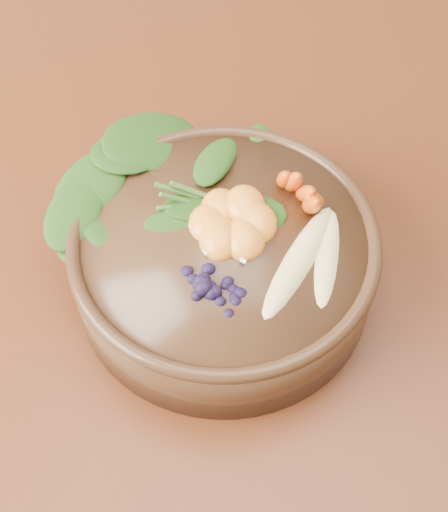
{
  "coord_description": "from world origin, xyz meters",
  "views": [
    {
      "loc": [
        -0.28,
        -0.46,
        1.33
      ],
      "look_at": [
        -0.25,
        -0.08,
        0.8
      ],
      "focal_mm": 50.0,
      "sensor_mm": 36.0,
      "label": 1
    }
  ],
  "objects_px": {
    "banana_halves": "(314,250)",
    "blueberry_pile": "(204,278)",
    "mandarin_cluster": "(232,213)",
    "kale_heap": "(200,164)",
    "dining_table": "(439,257)",
    "stoneware_bowl": "(224,262)",
    "carrot_cluster": "(305,163)"
  },
  "relations": [
    {
      "from": "stoneware_bowl",
      "to": "carrot_cluster",
      "type": "bearing_deg",
      "value": 33.36
    },
    {
      "from": "kale_heap",
      "to": "carrot_cluster",
      "type": "bearing_deg",
      "value": -12.43
    },
    {
      "from": "kale_heap",
      "to": "mandarin_cluster",
      "type": "height_order",
      "value": "kale_heap"
    },
    {
      "from": "banana_halves",
      "to": "blueberry_pile",
      "type": "distance_m",
      "value": 0.1
    },
    {
      "from": "kale_heap",
      "to": "blueberry_pile",
      "type": "distance_m",
      "value": 0.12
    },
    {
      "from": "banana_halves",
      "to": "stoneware_bowl",
      "type": "bearing_deg",
      "value": -177.26
    },
    {
      "from": "carrot_cluster",
      "to": "banana_halves",
      "type": "xyz_separation_m",
      "value": [
        0.0,
        -0.08,
        -0.02
      ]
    },
    {
      "from": "stoneware_bowl",
      "to": "kale_heap",
      "type": "relative_size",
      "value": 1.53
    },
    {
      "from": "kale_heap",
      "to": "blueberry_pile",
      "type": "relative_size",
      "value": 1.42
    },
    {
      "from": "banana_halves",
      "to": "dining_table",
      "type": "bearing_deg",
      "value": 54.33
    },
    {
      "from": "kale_heap",
      "to": "dining_table",
      "type": "bearing_deg",
      "value": 2.49
    },
    {
      "from": "kale_heap",
      "to": "blueberry_pile",
      "type": "xyz_separation_m",
      "value": [
        -0.0,
        -0.12,
        -0.0
      ]
    },
    {
      "from": "dining_table",
      "to": "kale_heap",
      "type": "bearing_deg",
      "value": -177.51
    },
    {
      "from": "kale_heap",
      "to": "stoneware_bowl",
      "type": "bearing_deg",
      "value": -76.08
    },
    {
      "from": "stoneware_bowl",
      "to": "blueberry_pile",
      "type": "height_order",
      "value": "blueberry_pile"
    },
    {
      "from": "dining_table",
      "to": "kale_heap",
      "type": "xyz_separation_m",
      "value": [
        -0.27,
        -0.01,
        0.19
      ]
    },
    {
      "from": "kale_heap",
      "to": "banana_halves",
      "type": "bearing_deg",
      "value": -46.49
    },
    {
      "from": "blueberry_pile",
      "to": "banana_halves",
      "type": "bearing_deg",
      "value": 15.54
    },
    {
      "from": "dining_table",
      "to": "stoneware_bowl",
      "type": "xyz_separation_m",
      "value": [
        -0.25,
        -0.08,
        0.13
      ]
    },
    {
      "from": "mandarin_cluster",
      "to": "blueberry_pile",
      "type": "bearing_deg",
      "value": -112.21
    },
    {
      "from": "stoneware_bowl",
      "to": "banana_halves",
      "type": "bearing_deg",
      "value": -20.2
    },
    {
      "from": "carrot_cluster",
      "to": "blueberry_pile",
      "type": "relative_size",
      "value": 0.6
    },
    {
      "from": "dining_table",
      "to": "mandarin_cluster",
      "type": "distance_m",
      "value": 0.31
    },
    {
      "from": "dining_table",
      "to": "stoneware_bowl",
      "type": "bearing_deg",
      "value": -162.21
    },
    {
      "from": "dining_table",
      "to": "blueberry_pile",
      "type": "distance_m",
      "value": 0.36
    },
    {
      "from": "banana_halves",
      "to": "mandarin_cluster",
      "type": "bearing_deg",
      "value": 170.25
    },
    {
      "from": "mandarin_cluster",
      "to": "blueberry_pile",
      "type": "distance_m",
      "value": 0.07
    },
    {
      "from": "blueberry_pile",
      "to": "kale_heap",
      "type": "bearing_deg",
      "value": 88.86
    },
    {
      "from": "dining_table",
      "to": "stoneware_bowl",
      "type": "height_order",
      "value": "stoneware_bowl"
    },
    {
      "from": "dining_table",
      "to": "carrot_cluster",
      "type": "bearing_deg",
      "value": -169.82
    },
    {
      "from": "dining_table",
      "to": "mandarin_cluster",
      "type": "xyz_separation_m",
      "value": [
        -0.25,
        -0.07,
        0.18
      ]
    },
    {
      "from": "kale_heap",
      "to": "mandarin_cluster",
      "type": "relative_size",
      "value": 2.07
    }
  ]
}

